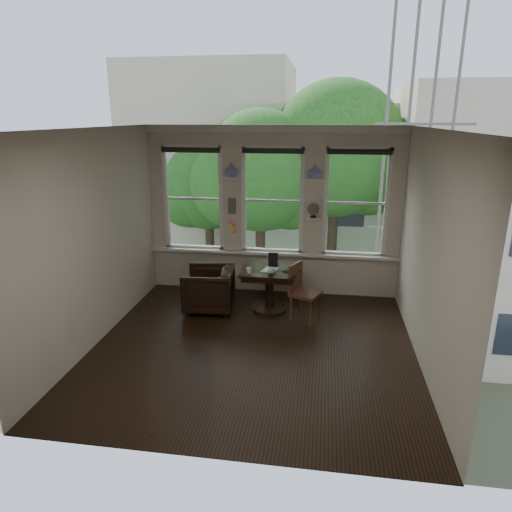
% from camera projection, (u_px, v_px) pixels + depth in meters
% --- Properties ---
extents(ground, '(4.50, 4.50, 0.00)m').
position_uv_depth(ground, '(253.00, 347.00, 6.49)').
color(ground, black).
rests_on(ground, ground).
extents(ceiling, '(4.50, 4.50, 0.00)m').
position_uv_depth(ceiling, '(253.00, 128.00, 5.60)').
color(ceiling, silver).
rests_on(ceiling, ground).
extents(wall_back, '(4.50, 0.00, 4.50)m').
position_uv_depth(wall_back, '(273.00, 212.00, 8.17)').
color(wall_back, beige).
rests_on(wall_back, ground).
extents(wall_front, '(4.50, 0.00, 4.50)m').
position_uv_depth(wall_front, '(212.00, 316.00, 3.92)').
color(wall_front, beige).
rests_on(wall_front, ground).
extents(wall_left, '(0.00, 4.50, 4.50)m').
position_uv_depth(wall_left, '(94.00, 239.00, 6.37)').
color(wall_left, beige).
rests_on(wall_left, ground).
extents(wall_right, '(0.00, 4.50, 4.50)m').
position_uv_depth(wall_right, '(430.00, 253.00, 5.72)').
color(wall_right, beige).
rests_on(wall_right, ground).
extents(window_left, '(1.10, 0.12, 1.90)m').
position_uv_depth(window_left, '(194.00, 198.00, 8.32)').
color(window_left, white).
rests_on(window_left, ground).
extents(window_center, '(1.10, 0.12, 1.90)m').
position_uv_depth(window_center, '(273.00, 201.00, 8.11)').
color(window_center, white).
rests_on(window_center, ground).
extents(window_right, '(1.10, 0.12, 1.90)m').
position_uv_depth(window_right, '(356.00, 203.00, 7.90)').
color(window_right, white).
rests_on(window_right, ground).
extents(shelf_left, '(0.26, 0.16, 0.03)m').
position_uv_depth(shelf_left, '(231.00, 178.00, 8.00)').
color(shelf_left, white).
rests_on(shelf_left, ground).
extents(shelf_right, '(0.26, 0.16, 0.03)m').
position_uv_depth(shelf_right, '(314.00, 180.00, 7.79)').
color(shelf_right, white).
rests_on(shelf_right, ground).
extents(intercom, '(0.14, 0.06, 0.28)m').
position_uv_depth(intercom, '(232.00, 206.00, 8.18)').
color(intercom, '#59544F').
rests_on(intercom, ground).
extents(sticky_notes, '(0.16, 0.01, 0.24)m').
position_uv_depth(sticky_notes, '(232.00, 225.00, 8.29)').
color(sticky_notes, pink).
rests_on(sticky_notes, ground).
extents(desk_fan, '(0.20, 0.20, 0.24)m').
position_uv_depth(desk_fan, '(313.00, 213.00, 7.94)').
color(desk_fan, '#59544F').
rests_on(desk_fan, ground).
extents(vase_left, '(0.24, 0.24, 0.25)m').
position_uv_depth(vase_left, '(231.00, 170.00, 7.96)').
color(vase_left, silver).
rests_on(vase_left, shelf_left).
extents(vase_right, '(0.24, 0.24, 0.25)m').
position_uv_depth(vase_right, '(315.00, 171.00, 7.75)').
color(vase_right, silver).
rests_on(vase_right, shelf_right).
extents(table, '(0.90, 0.90, 0.75)m').
position_uv_depth(table, '(270.00, 290.00, 7.58)').
color(table, black).
rests_on(table, ground).
extents(armchair_left, '(0.88, 0.86, 0.74)m').
position_uv_depth(armchair_left, '(209.00, 289.00, 7.62)').
color(armchair_left, black).
rests_on(armchair_left, ground).
extents(cushion_red, '(0.45, 0.45, 0.06)m').
position_uv_depth(cushion_red, '(208.00, 285.00, 7.59)').
color(cushion_red, maroon).
rests_on(cushion_red, armchair_left).
extents(side_chair_right, '(0.55, 0.55, 0.92)m').
position_uv_depth(side_chair_right, '(306.00, 293.00, 7.21)').
color(side_chair_right, '#4A2B1A').
rests_on(side_chair_right, ground).
extents(laptop, '(0.32, 0.21, 0.02)m').
position_uv_depth(laptop, '(292.00, 272.00, 7.28)').
color(laptop, black).
rests_on(laptop, table).
extents(mug, '(0.12, 0.12, 0.09)m').
position_uv_depth(mug, '(249.00, 270.00, 7.23)').
color(mug, white).
rests_on(mug, table).
extents(drinking_glass, '(0.13, 0.13, 0.09)m').
position_uv_depth(drinking_glass, '(271.00, 272.00, 7.16)').
color(drinking_glass, white).
rests_on(drinking_glass, table).
extents(tablet, '(0.17, 0.10, 0.22)m').
position_uv_depth(tablet, '(273.00, 259.00, 7.59)').
color(tablet, black).
rests_on(tablet, table).
extents(papers, '(0.28, 0.34, 0.00)m').
position_uv_depth(papers, '(270.00, 270.00, 7.41)').
color(papers, silver).
rests_on(papers, table).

